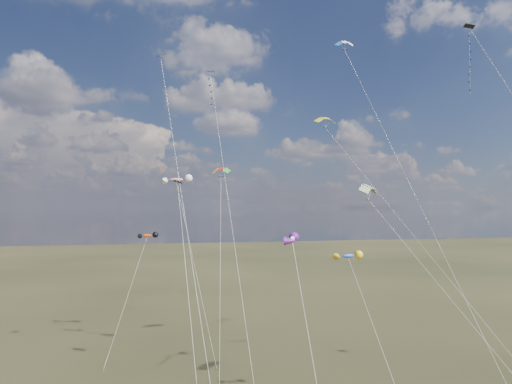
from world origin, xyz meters
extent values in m
cube|color=black|center=(19.59, 10.59, 35.06)|extent=(1.20, 1.22, 0.29)
cube|color=#080D52|center=(-3.69, 26.16, 33.62)|extent=(1.15, 1.13, 0.27)
cylinder|color=silver|center=(-3.11, 15.46, 16.81)|extent=(1.18, 21.43, 33.63)
cube|color=black|center=(-8.37, 10.03, 19.50)|extent=(0.77, 0.81, 0.29)
cylinder|color=silver|center=(-7.74, 4.87, 9.75)|extent=(1.29, 10.35, 19.51)
cube|color=#BF4411|center=(-9.60, 19.92, 32.97)|extent=(1.09, 1.07, 0.28)
cylinder|color=silver|center=(-7.79, 9.32, 16.48)|extent=(3.63, 21.23, 32.98)
cylinder|color=silver|center=(18.33, 18.00, 14.49)|extent=(13.81, 19.24, 28.99)
cylinder|color=silver|center=(14.24, 11.04, 18.12)|extent=(6.76, 18.40, 36.24)
cylinder|color=silver|center=(14.78, 6.67, 9.74)|extent=(9.02, 13.83, 19.50)
cylinder|color=silver|center=(-4.13, 14.96, 10.82)|extent=(2.26, 13.91, 21.65)
ellipsoid|color=#E34900|center=(-10.87, 35.29, 13.70)|extent=(2.55, 1.39, 0.92)
cylinder|color=silver|center=(-13.07, 29.74, 6.85)|extent=(4.44, 11.12, 13.71)
cube|color=#332316|center=(-15.27, 24.20, 0.06)|extent=(0.10, 0.10, 0.12)
ellipsoid|color=white|center=(-0.96, 2.84, 15.27)|extent=(1.65, 2.56, 0.71)
cylinder|color=silver|center=(-1.28, -2.54, 7.63)|extent=(0.65, 10.77, 15.28)
ellipsoid|color=red|center=(-7.00, 36.88, 21.30)|extent=(4.00, 2.03, 1.30)
cylinder|color=silver|center=(-5.19, 29.37, 10.65)|extent=(3.64, 15.03, 21.32)
cube|color=#332316|center=(-3.39, 21.87, 0.06)|extent=(0.10, 0.10, 0.12)
ellipsoid|color=blue|center=(7.22, 11.63, 12.98)|extent=(2.28, 0.89, 0.87)
cylinder|color=silver|center=(7.45, 6.19, 6.49)|extent=(0.48, 10.89, 12.99)
camera|label=1|loc=(-10.57, -27.27, 17.38)|focal=32.00mm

